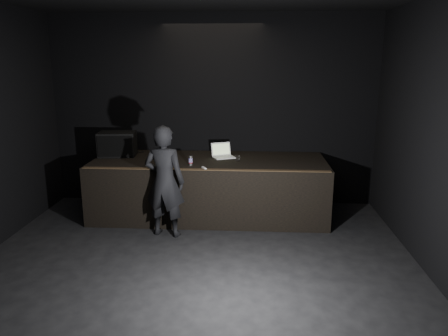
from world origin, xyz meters
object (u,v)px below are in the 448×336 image
(stage_monitor, at_px, (117,144))
(beer_can, at_px, (191,161))
(person, at_px, (165,181))
(stage_riser, at_px, (209,187))
(laptop, at_px, (223,154))

(stage_monitor, bearing_deg, beer_can, -30.72)
(stage_monitor, bearing_deg, person, -53.64)
(stage_monitor, bearing_deg, stage_riser, -13.49)
(person, bearing_deg, stage_monitor, -37.44)
(stage_riser, xyz_separation_m, stage_monitor, (-1.67, 0.22, 0.71))
(laptop, bearing_deg, stage_riser, -159.54)
(laptop, height_order, beer_can, laptop)
(beer_can, relative_size, person, 0.09)
(stage_riser, distance_m, laptop, 0.64)
(beer_can, distance_m, person, 0.66)
(stage_riser, xyz_separation_m, laptop, (0.22, 0.22, 0.56))
(stage_monitor, height_order, beer_can, stage_monitor)
(person, bearing_deg, beer_can, -112.00)
(laptop, bearing_deg, person, -149.51)
(person, bearing_deg, laptop, -114.55)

